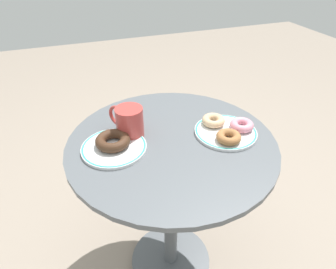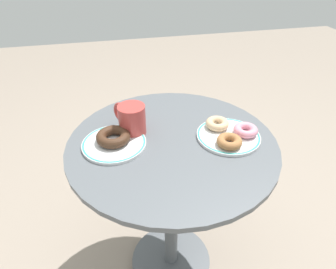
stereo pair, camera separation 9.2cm
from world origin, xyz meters
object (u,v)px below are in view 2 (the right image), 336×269
(donut_chocolate, at_px, (113,137))
(donut_cinnamon, at_px, (229,141))
(donut_glazed, at_px, (217,124))
(plate_left, at_px, (114,143))
(cafe_table, at_px, (172,188))
(plate_right, at_px, (228,136))
(coffee_mug, at_px, (131,119))
(donut_pink_frosted, at_px, (246,130))

(donut_chocolate, distance_m, donut_cinnamon, 0.37)
(donut_glazed, bearing_deg, donut_chocolate, -179.63)
(donut_chocolate, bearing_deg, plate_left, -87.31)
(cafe_table, relative_size, plate_right, 3.34)
(plate_right, distance_m, donut_glazed, 0.06)
(donut_glazed, xyz_separation_m, coffee_mug, (-0.29, 0.05, 0.03))
(plate_left, distance_m, donut_cinnamon, 0.37)
(plate_right, bearing_deg, donut_pink_frosted, -6.44)
(plate_left, height_order, coffee_mug, coffee_mug)
(donut_pink_frosted, xyz_separation_m, donut_glazed, (-0.08, 0.06, 0.00))
(cafe_table, distance_m, donut_chocolate, 0.31)
(cafe_table, relative_size, donut_pink_frosted, 8.77)
(cafe_table, bearing_deg, donut_chocolate, 171.78)
(plate_left, height_order, donut_chocolate, donut_chocolate)
(donut_cinnamon, bearing_deg, donut_chocolate, 163.76)
(plate_left, distance_m, donut_chocolate, 0.02)
(plate_left, bearing_deg, donut_glazed, 1.54)
(plate_left, bearing_deg, donut_cinnamon, -15.17)
(plate_left, xyz_separation_m, donut_pink_frosted, (0.43, -0.05, 0.02))
(donut_cinnamon, bearing_deg, donut_pink_frosted, 31.05)
(plate_right, height_order, donut_pink_frosted, donut_pink_frosted)
(donut_glazed, relative_size, coffee_mug, 0.65)
(cafe_table, xyz_separation_m, donut_cinnamon, (0.17, -0.08, 0.24))
(coffee_mug, bearing_deg, donut_pink_frosted, -16.67)
(donut_pink_frosted, relative_size, donut_cinnamon, 1.00)
(plate_left, height_order, donut_glazed, donut_glazed)
(donut_chocolate, bearing_deg, plate_right, -7.66)
(donut_chocolate, distance_m, coffee_mug, 0.09)
(plate_left, relative_size, donut_chocolate, 1.88)
(coffee_mug, bearing_deg, cafe_table, -33.25)
(plate_left, xyz_separation_m, plate_right, (0.38, -0.04, 0.00))
(donut_chocolate, distance_m, donut_glazed, 0.36)
(plate_left, relative_size, plate_right, 0.98)
(plate_right, height_order, coffee_mug, coffee_mug)
(donut_glazed, bearing_deg, donut_cinnamon, -89.91)
(donut_glazed, distance_m, coffee_mug, 0.29)
(plate_right, xyz_separation_m, donut_glazed, (-0.02, 0.05, 0.02))
(donut_chocolate, xyz_separation_m, donut_cinnamon, (0.36, -0.10, -0.00))
(plate_right, bearing_deg, donut_cinnamon, -111.47)
(plate_left, distance_m, coffee_mug, 0.10)
(plate_left, distance_m, plate_right, 0.38)
(cafe_table, distance_m, donut_pink_frosted, 0.35)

